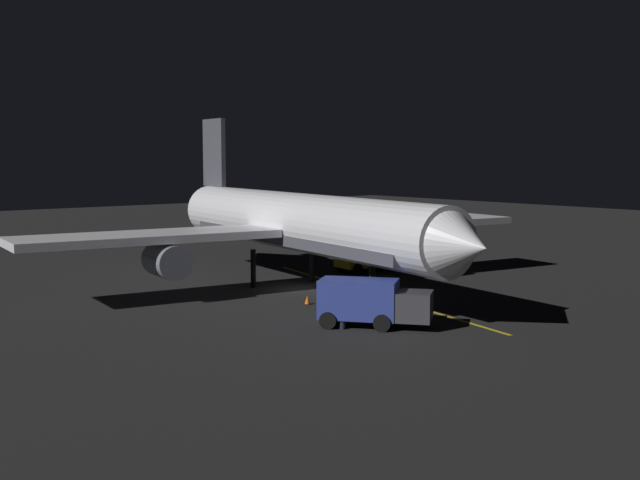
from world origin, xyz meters
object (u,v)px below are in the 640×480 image
at_px(traffic_cone_near_left, 307,300).
at_px(traffic_cone_near_right, 363,298).
at_px(ground_crew_worker, 343,312).
at_px(airliner, 296,224).
at_px(baggage_truck, 370,303).
at_px(catering_truck, 373,254).

xyz_separation_m(traffic_cone_near_left, traffic_cone_near_right, (-3.02, 1.61, 0.00)).
bearing_deg(ground_crew_worker, traffic_cone_near_left, -113.44).
distance_m(ground_crew_worker, traffic_cone_near_right, 7.71).
height_order(airliner, baggage_truck, airliner).
bearing_deg(catering_truck, baggage_truck, 46.78).
bearing_deg(baggage_truck, catering_truck, -133.22).
height_order(catering_truck, traffic_cone_near_left, catering_truck).
distance_m(baggage_truck, catering_truck, 20.37).
bearing_deg(catering_truck, traffic_cone_near_right, 44.62).
xyz_separation_m(baggage_truck, traffic_cone_near_right, (-4.44, -5.46, -1.02)).
height_order(baggage_truck, traffic_cone_near_right, baggage_truck).
bearing_deg(traffic_cone_near_right, ground_crew_worker, 40.18).
distance_m(catering_truck, traffic_cone_near_right, 13.40).
xyz_separation_m(ground_crew_worker, traffic_cone_near_right, (-5.87, -4.96, -0.64)).
xyz_separation_m(catering_truck, ground_crew_worker, (15.38, 14.34, -0.41)).
relative_size(baggage_truck, traffic_cone_near_left, 10.65).
height_order(airliner, traffic_cone_near_left, airliner).
height_order(baggage_truck, traffic_cone_near_left, baggage_truck).
distance_m(airliner, traffic_cone_near_right, 7.77).
bearing_deg(traffic_cone_near_right, traffic_cone_near_left, -28.09).
height_order(ground_crew_worker, traffic_cone_near_left, ground_crew_worker).
relative_size(catering_truck, traffic_cone_near_right, 12.10).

